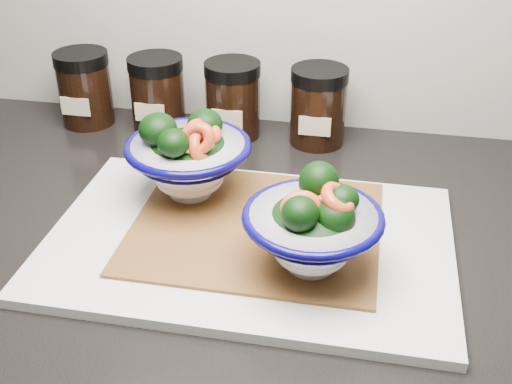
% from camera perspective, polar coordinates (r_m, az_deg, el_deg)
% --- Properties ---
extents(countertop, '(3.50, 0.60, 0.04)m').
position_cam_1_polar(countertop, '(0.79, -7.85, -3.55)').
color(countertop, black).
rests_on(countertop, cabinet).
extents(cutting_board, '(0.45, 0.30, 0.01)m').
position_cam_1_polar(cutting_board, '(0.72, -0.61, -4.43)').
color(cutting_board, silver).
rests_on(cutting_board, countertop).
extents(bamboo_mat, '(0.28, 0.24, 0.00)m').
position_cam_1_polar(bamboo_mat, '(0.74, -0.00, -3.07)').
color(bamboo_mat, brown).
rests_on(bamboo_mat, cutting_board).
extents(bowl_left, '(0.15, 0.15, 0.12)m').
position_cam_1_polar(bowl_left, '(0.77, -6.03, 2.97)').
color(bowl_left, white).
rests_on(bowl_left, bamboo_mat).
extents(bowl_right, '(0.14, 0.14, 0.10)m').
position_cam_1_polar(bowl_right, '(0.65, 5.15, -3.29)').
color(bowl_right, white).
rests_on(bowl_right, bamboo_mat).
extents(spice_jar_a, '(0.08, 0.08, 0.11)m').
position_cam_1_polar(spice_jar_a, '(1.02, -14.98, 8.92)').
color(spice_jar_a, black).
rests_on(spice_jar_a, countertop).
extents(spice_jar_b, '(0.08, 0.08, 0.11)m').
position_cam_1_polar(spice_jar_b, '(0.98, -8.75, 8.63)').
color(spice_jar_b, black).
rests_on(spice_jar_b, countertop).
extents(spice_jar_c, '(0.08, 0.08, 0.11)m').
position_cam_1_polar(spice_jar_c, '(0.95, -2.07, 8.22)').
color(spice_jar_c, black).
rests_on(spice_jar_c, countertop).
extents(spice_jar_d, '(0.08, 0.08, 0.11)m').
position_cam_1_polar(spice_jar_d, '(0.93, 5.55, 7.61)').
color(spice_jar_d, black).
rests_on(spice_jar_d, countertop).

